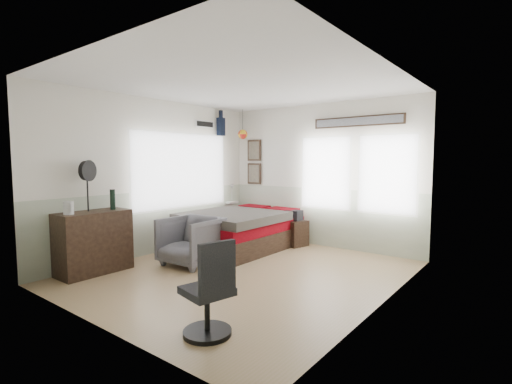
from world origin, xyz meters
The scene contains 12 objects.
ground_plane centered at (0.00, 0.00, -0.01)m, with size 4.00×4.50×0.01m, color tan.
room_shell centered at (-0.08, 0.19, 1.61)m, with size 4.02×4.52×2.71m.
wall_decor centered at (-1.10, 1.96, 2.10)m, with size 3.55×1.32×1.44m.
bed centered at (-1.04, 1.14, 0.34)m, with size 1.57×2.16×0.69m.
dresser centered at (-1.74, -1.34, 0.45)m, with size 0.48×1.00×0.90m, color black.
armchair centered at (-0.94, -0.19, 0.38)m, with size 0.81×0.83×0.75m, color slate.
nightstand centered at (-0.38, 1.93, 0.25)m, with size 0.49×0.39×0.49m, color black.
task_chair centered at (1.00, -1.72, 0.37)m, with size 0.49×0.49×0.92m.
kettle centered at (-1.71, -1.69, 0.99)m, with size 0.16×0.13×0.18m.
bottle centered at (-1.70, -1.04, 1.05)m, with size 0.08×0.08×0.30m, color black.
stand_fan centered at (-1.79, -1.37, 1.47)m, with size 0.19×0.29×0.74m.
black_bag centered at (-0.38, 1.93, 0.59)m, with size 0.33×0.21×0.19m, color black.
Camera 1 is at (3.37, -4.09, 1.63)m, focal length 26.00 mm.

